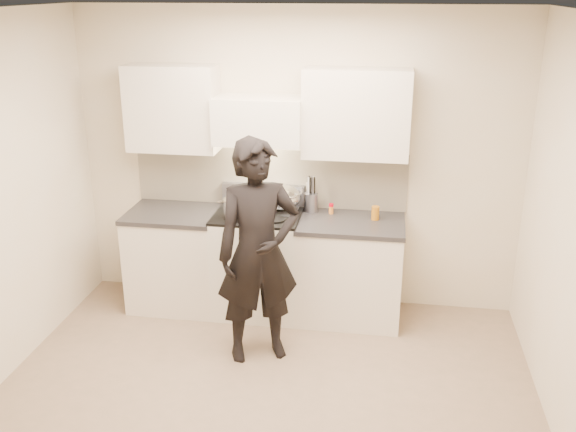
{
  "coord_description": "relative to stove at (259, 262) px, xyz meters",
  "views": [
    {
      "loc": [
        0.8,
        -3.8,
        2.86
      ],
      "look_at": [
        0.03,
        1.05,
        1.07
      ],
      "focal_mm": 40.0,
      "sensor_mm": 36.0,
      "label": 1
    }
  ],
  "objects": [
    {
      "name": "spice_jar",
      "position": [
        0.64,
        0.16,
        0.49
      ],
      "size": [
        0.04,
        0.04,
        0.09
      ],
      "color": "orange",
      "rests_on": "counter_right"
    },
    {
      "name": "stock_pot",
      "position": [
        -0.15,
        -0.14,
        0.56
      ],
      "size": [
        0.34,
        0.3,
        0.16
      ],
      "color": "silver",
      "rests_on": "stove"
    },
    {
      "name": "counter_right",
      "position": [
        0.83,
        0.0,
        -0.01
      ],
      "size": [
        0.92,
        0.67,
        0.92
      ],
      "color": "beige",
      "rests_on": "ground"
    },
    {
      "name": "wok",
      "position": [
        0.18,
        0.12,
        0.59
      ],
      "size": [
        0.4,
        0.5,
        0.32
      ],
      "color": "silver",
      "rests_on": "stove"
    },
    {
      "name": "utensil_crock",
      "position": [
        0.45,
        0.19,
        0.55
      ],
      "size": [
        0.12,
        0.12,
        0.33
      ],
      "color": "#9193A4",
      "rests_on": "counter_right"
    },
    {
      "name": "room_shell",
      "position": [
        0.24,
        -1.05,
        1.12
      ],
      "size": [
        4.04,
        3.54,
        2.7
      ],
      "color": "beige",
      "rests_on": "ground"
    },
    {
      "name": "oil_glass",
      "position": [
        1.03,
        0.07,
        0.51
      ],
      "size": [
        0.07,
        0.07,
        0.12
      ],
      "color": "#AB6512",
      "rests_on": "counter_right"
    },
    {
      "name": "ground_plane",
      "position": [
        0.3,
        -1.42,
        -0.47
      ],
      "size": [
        4.0,
        4.0,
        0.0
      ],
      "primitive_type": "plane",
      "color": "#876D56"
    },
    {
      "name": "counter_left",
      "position": [
        -0.78,
        0.0,
        -0.01
      ],
      "size": [
        0.82,
        0.67,
        0.92
      ],
      "color": "beige",
      "rests_on": "ground"
    },
    {
      "name": "stove",
      "position": [
        0.0,
        0.0,
        0.0
      ],
      "size": [
        0.76,
        0.65,
        0.96
      ],
      "color": "silver",
      "rests_on": "ground"
    },
    {
      "name": "person",
      "position": [
        0.16,
        -0.76,
        0.43
      ],
      "size": [
        0.78,
        0.67,
        1.8
      ],
      "primitive_type": "imported",
      "rotation": [
        0.0,
        0.0,
        0.43
      ],
      "color": "black",
      "rests_on": "ground"
    }
  ]
}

